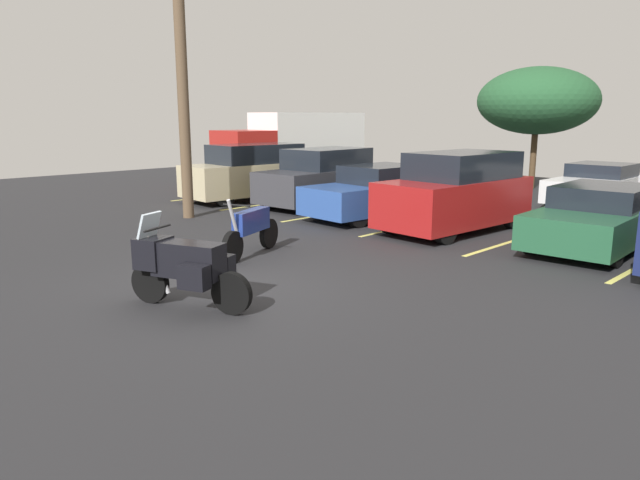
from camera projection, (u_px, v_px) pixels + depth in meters
ground at (221, 292)px, 10.00m from camera, size 44.00×44.00×0.10m
motorcycle_touring at (183, 264)px, 8.92m from camera, size 2.02×1.21×1.45m
motorcycle_second at (251, 229)px, 12.31m from camera, size 0.97×2.10×1.32m
parking_stripes at (421, 223)px, 16.12m from camera, size 17.54×5.15×0.01m
car_champagne at (253, 172)px, 20.58m from camera, size 2.12×4.94×1.94m
car_charcoal at (322, 178)px, 19.20m from camera, size 2.17×4.50×1.86m
car_blue at (378, 192)px, 17.01m from camera, size 2.09×4.71×1.50m
car_red at (456, 192)px, 14.92m from camera, size 2.18×4.42×2.01m
car_green at (598, 218)px, 13.03m from camera, size 2.14×4.60×1.39m
car_far_white at (597, 185)px, 19.17m from camera, size 1.94×4.36×1.38m
box_truck at (294, 145)px, 26.68m from camera, size 3.04×7.20×3.05m
utility_pole at (182, 73)px, 16.23m from camera, size 1.79×0.44×7.92m
tree_center_left at (537, 101)px, 23.22m from camera, size 4.67×4.67×4.81m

